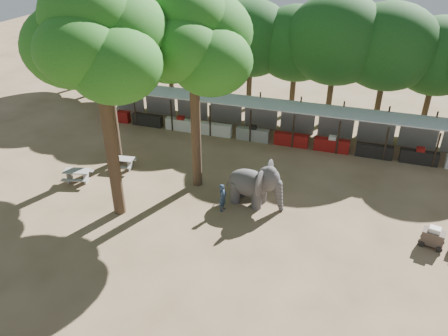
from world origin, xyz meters
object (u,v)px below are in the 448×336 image
(yard_tree_left, at_px, (101,34))
(picnic_table_near, at_px, (78,174))
(yard_tree_back, at_px, (192,40))
(elephant, at_px, (255,184))
(handler, at_px, (223,198))
(picnic_table_far, at_px, (122,162))
(cart_front, at_px, (433,237))
(yard_tree_center, at_px, (96,40))

(yard_tree_left, height_order, picnic_table_near, yard_tree_left)
(yard_tree_back, bearing_deg, elephant, -15.93)
(yard_tree_back, relative_size, elephant, 3.33)
(yard_tree_left, distance_m, handler, 11.69)
(elephant, xyz_separation_m, picnic_table_far, (-9.04, 1.23, -0.79))
(yard_tree_left, xyz_separation_m, picnic_table_far, (0.89, -0.90, -7.72))
(picnic_table_near, bearing_deg, elephant, -8.47)
(picnic_table_far, bearing_deg, cart_front, -14.33)
(yard_tree_left, relative_size, yard_tree_back, 0.97)
(elephant, xyz_separation_m, handler, (-1.50, -1.18, -0.47))
(picnic_table_near, height_order, picnic_table_far, picnic_table_near)
(yard_tree_left, relative_size, handler, 6.81)
(yard_tree_left, distance_m, picnic_table_far, 7.82)
(yard_tree_back, bearing_deg, picnic_table_near, -162.48)
(elephant, height_order, picnic_table_far, elephant)
(yard_tree_back, height_order, picnic_table_near, yard_tree_back)
(picnic_table_near, bearing_deg, picnic_table_far, 38.02)
(yard_tree_left, distance_m, yard_tree_center, 5.92)
(yard_tree_center, height_order, picnic_table_near, yard_tree_center)
(handler, height_order, picnic_table_near, handler)
(yard_tree_left, distance_m, yard_tree_back, 6.09)
(elephant, relative_size, picnic_table_near, 1.85)
(handler, bearing_deg, elephant, -43.57)
(cart_front, bearing_deg, handler, -165.23)
(elephant, distance_m, handler, 1.97)
(yard_tree_left, distance_m, picnic_table_near, 8.37)
(cart_front, bearing_deg, picnic_table_near, -166.29)
(elephant, xyz_separation_m, picnic_table_near, (-10.82, -1.05, -0.77))
(picnic_table_far, xyz_separation_m, cart_front, (18.18, -2.13, 0.05))
(elephant, distance_m, picnic_table_near, 10.89)
(picnic_table_far, bearing_deg, picnic_table_near, -135.58)
(picnic_table_far, relative_size, cart_front, 1.31)
(picnic_table_far, bearing_deg, yard_tree_back, -8.80)
(handler, relative_size, picnic_table_near, 0.88)
(yard_tree_left, bearing_deg, handler, -21.41)
(picnic_table_near, bearing_deg, yard_tree_center, -39.22)
(yard_tree_left, bearing_deg, yard_tree_center, -59.04)
(picnic_table_far, height_order, cart_front, cart_front)
(yard_tree_center, distance_m, handler, 10.14)
(picnic_table_near, bearing_deg, yard_tree_left, 60.40)
(elephant, xyz_separation_m, cart_front, (9.14, -0.91, -0.74))
(picnic_table_near, bearing_deg, handler, -14.84)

